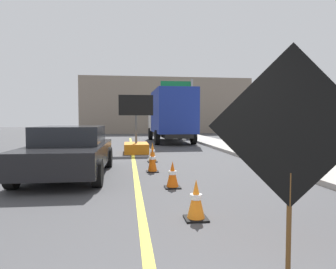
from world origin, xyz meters
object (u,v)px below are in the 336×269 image
(highway_guide_sign, at_px, (183,97))
(traffic_cone_far_lane, at_px, (152,160))
(arrow_board_trailer, at_px, (136,143))
(traffic_cone_curbside, at_px, (152,152))
(box_truck, at_px, (171,115))
(traffic_cone_near_sign, at_px, (196,200))
(traffic_cone_mid_lane, at_px, (172,175))
(roadwork_sign, at_px, (291,131))
(pickup_car, at_px, (69,151))

(highway_guide_sign, relative_size, traffic_cone_far_lane, 6.73)
(arrow_board_trailer, relative_size, traffic_cone_curbside, 3.73)
(box_truck, height_order, traffic_cone_near_sign, box_truck)
(arrow_board_trailer, bearing_deg, traffic_cone_mid_lane, -85.18)
(traffic_cone_mid_lane, bearing_deg, highway_guide_sign, 78.87)
(roadwork_sign, relative_size, arrow_board_trailer, 0.86)
(arrow_board_trailer, xyz_separation_m, pickup_car, (-2.01, -5.53, 0.22))
(traffic_cone_near_sign, bearing_deg, traffic_cone_curbside, 91.38)
(roadwork_sign, relative_size, traffic_cone_far_lane, 3.14)
(arrow_board_trailer, distance_m, box_truck, 6.75)
(roadwork_sign, distance_m, box_truck, 17.55)
(box_truck, xyz_separation_m, traffic_cone_near_sign, (-1.85, -15.71, -1.54))
(roadwork_sign, relative_size, box_truck, 0.33)
(traffic_cone_curbside, bearing_deg, traffic_cone_near_sign, -88.62)
(traffic_cone_near_sign, bearing_deg, roadwork_sign, -73.10)
(arrow_board_trailer, height_order, traffic_cone_curbside, arrow_board_trailer)
(traffic_cone_near_sign, xyz_separation_m, traffic_cone_curbside, (-0.16, 6.46, 0.04))
(traffic_cone_near_sign, bearing_deg, traffic_cone_far_lane, 94.32)
(traffic_cone_mid_lane, bearing_deg, traffic_cone_near_sign, -88.88)
(arrow_board_trailer, xyz_separation_m, traffic_cone_near_sign, (0.67, -9.60, -0.17))
(traffic_cone_near_sign, bearing_deg, highway_guide_sign, 80.13)
(roadwork_sign, relative_size, traffic_cone_near_sign, 3.65)
(arrow_board_trailer, relative_size, traffic_cone_far_lane, 3.63)
(arrow_board_trailer, bearing_deg, highway_guide_sign, 69.30)
(box_truck, height_order, pickup_car, box_truck)
(pickup_car, bearing_deg, traffic_cone_far_lane, 7.39)
(arrow_board_trailer, xyz_separation_m, traffic_cone_far_lane, (0.34, -5.23, -0.12))
(roadwork_sign, height_order, traffic_cone_curbside, roadwork_sign)
(box_truck, relative_size, traffic_cone_near_sign, 11.12)
(pickup_car, distance_m, traffic_cone_mid_lane, 3.23)
(highway_guide_sign, xyz_separation_m, traffic_cone_curbside, (-3.82, -14.59, -3.07))
(traffic_cone_far_lane, bearing_deg, traffic_cone_mid_lane, -82.39)
(traffic_cone_near_sign, bearing_deg, arrow_board_trailer, 93.97)
(pickup_car, xyz_separation_m, traffic_cone_near_sign, (2.67, -4.06, -0.38))
(highway_guide_sign, bearing_deg, roadwork_sign, -97.77)
(roadwork_sign, xyz_separation_m, box_truck, (1.30, 17.50, 0.38))
(roadwork_sign, height_order, pickup_car, roadwork_sign)
(roadwork_sign, bearing_deg, traffic_cone_mid_lane, 98.33)
(box_truck, xyz_separation_m, traffic_cone_far_lane, (-2.18, -11.34, -1.49))
(roadwork_sign, xyz_separation_m, arrow_board_trailer, (-1.21, 11.39, -0.99))
(traffic_cone_near_sign, height_order, traffic_cone_far_lane, traffic_cone_far_lane)
(box_truck, relative_size, traffic_cone_far_lane, 9.56)
(roadwork_sign, bearing_deg, traffic_cone_far_lane, 98.08)
(highway_guide_sign, relative_size, traffic_cone_mid_lane, 8.12)
(traffic_cone_far_lane, bearing_deg, highway_guide_sign, 76.54)
(box_truck, bearing_deg, traffic_cone_near_sign, -96.71)
(box_truck, xyz_separation_m, traffic_cone_mid_lane, (-1.89, -13.48, -1.55))
(roadwork_sign, height_order, traffic_cone_far_lane, roadwork_sign)
(traffic_cone_near_sign, relative_size, traffic_cone_far_lane, 0.86)
(highway_guide_sign, bearing_deg, traffic_cone_far_lane, -103.46)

